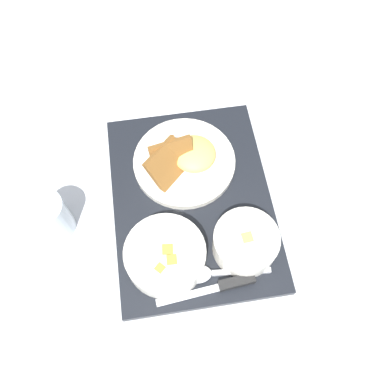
% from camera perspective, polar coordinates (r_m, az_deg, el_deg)
% --- Properties ---
extents(ground_plane, '(4.00, 4.00, 0.00)m').
position_cam_1_polar(ground_plane, '(0.80, 0.00, -1.48)').
color(ground_plane, silver).
extents(serving_tray, '(0.42, 0.32, 0.02)m').
position_cam_1_polar(serving_tray, '(0.79, 0.00, -1.23)').
color(serving_tray, black).
rests_on(serving_tray, ground_plane).
extents(bowl_salad, '(0.14, 0.14, 0.05)m').
position_cam_1_polar(bowl_salad, '(0.72, -3.77, -8.83)').
color(bowl_salad, silver).
rests_on(bowl_salad, serving_tray).
extents(bowl_soup, '(0.12, 0.12, 0.06)m').
position_cam_1_polar(bowl_soup, '(0.72, 7.53, -6.96)').
color(bowl_soup, silver).
rests_on(bowl_soup, serving_tray).
extents(plate_main, '(0.20, 0.20, 0.08)m').
position_cam_1_polar(plate_main, '(0.81, -1.07, 4.50)').
color(plate_main, silver).
rests_on(plate_main, serving_tray).
extents(knife, '(0.02, 0.18, 0.02)m').
position_cam_1_polar(knife, '(0.72, 5.02, -12.80)').
color(knife, silver).
rests_on(knife, serving_tray).
extents(spoon, '(0.04, 0.16, 0.01)m').
position_cam_1_polar(spoon, '(0.73, 2.38, -11.33)').
color(spoon, silver).
rests_on(spoon, serving_tray).
extents(glass_water, '(0.07, 0.07, 0.09)m').
position_cam_1_polar(glass_water, '(0.79, -19.14, -3.16)').
color(glass_water, silver).
rests_on(glass_water, ground_plane).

